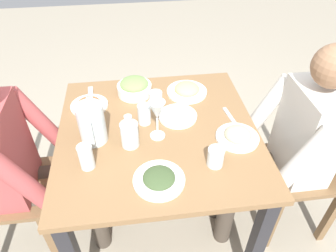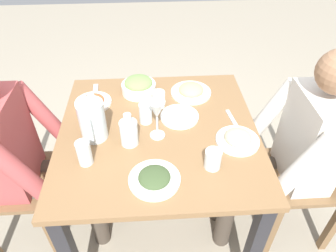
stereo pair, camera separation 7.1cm
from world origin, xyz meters
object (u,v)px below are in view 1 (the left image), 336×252
at_px(plate_rice_curry, 89,104).
at_px(plate_dolmas, 159,179).
at_px(salad_bowl, 134,87).
at_px(water_glass_center, 216,157).
at_px(dining_table, 158,148).
at_px(chair_far, 316,161).
at_px(oil_carafe, 130,135).
at_px(water_pitcher, 92,124).
at_px(plate_yoghurt, 178,115).
at_px(water_glass_near_left, 86,157).
at_px(plate_fries, 187,90).
at_px(water_glass_by_pitcher, 144,114).
at_px(diner_far, 287,145).
at_px(diner_near, 24,161).
at_px(plate_beans, 238,135).
at_px(water_glass_far_right, 156,100).
at_px(wine_glass, 157,112).

xyz_separation_m(plate_rice_curry, plate_dolmas, (0.54, 0.31, -0.00)).
height_order(salad_bowl, water_glass_center, salad_bowl).
relative_size(dining_table, chair_far, 1.06).
bearing_deg(oil_carafe, plate_rice_curry, -147.11).
distance_m(plate_dolmas, oil_carafe, 0.25).
bearing_deg(water_pitcher, plate_yoghurt, 105.58).
relative_size(plate_yoghurt, water_glass_near_left, 1.68).
bearing_deg(plate_fries, plate_yoghurt, -21.73).
distance_m(plate_dolmas, water_glass_by_pitcher, 0.38).
height_order(diner_far, water_glass_center, diner_far).
relative_size(diner_near, plate_dolmas, 5.66).
distance_m(diner_far, plate_beans, 0.31).
distance_m(water_pitcher, oil_carafe, 0.18).
bearing_deg(chair_far, dining_table, -95.09).
relative_size(water_glass_far_right, wine_glass, 0.45).
height_order(plate_beans, water_glass_far_right, water_glass_far_right).
bearing_deg(plate_rice_curry, water_glass_center, 48.95).
xyz_separation_m(plate_rice_curry, water_glass_near_left, (0.42, 0.02, 0.04)).
distance_m(water_glass_far_right, water_glass_by_pitcher, 0.14).
distance_m(plate_rice_curry, oil_carafe, 0.38).
relative_size(dining_table, water_glass_far_right, 10.62).
bearing_deg(water_glass_center, chair_far, 105.39).
relative_size(plate_rice_curry, water_glass_far_right, 2.16).
height_order(plate_beans, water_glass_center, water_glass_center).
bearing_deg(water_glass_center, plate_beans, 135.02).
relative_size(chair_far, water_glass_near_left, 7.84).
height_order(water_pitcher, plate_rice_curry, water_pitcher).
xyz_separation_m(water_pitcher, water_glass_center, (0.22, 0.51, -0.05)).
bearing_deg(plate_beans, wine_glass, -100.22).
bearing_deg(water_glass_near_left, plate_fries, 133.61).
relative_size(water_glass_near_left, wine_glass, 0.58).
relative_size(diner_far, plate_rice_curry, 6.16).
bearing_deg(diner_near, plate_fries, 110.45).
relative_size(plate_yoghurt, water_glass_by_pitcher, 1.87).
bearing_deg(wine_glass, diner_near, -91.97).
relative_size(diner_near, water_glass_far_right, 13.34).
distance_m(dining_table, salad_bowl, 0.37).
height_order(chair_far, plate_beans, chair_far).
bearing_deg(plate_beans, salad_bowl, -133.54).
distance_m(chair_far, water_glass_far_right, 0.93).
height_order(water_glass_center, wine_glass, wine_glass).
xyz_separation_m(diner_near, water_glass_by_pitcher, (-0.09, 0.58, 0.16)).
bearing_deg(diner_near, plate_beans, 85.00).
distance_m(plate_yoghurt, water_glass_near_left, 0.51).
xyz_separation_m(water_glass_near_left, wine_glass, (-0.15, 0.31, 0.08)).
bearing_deg(water_glass_by_pitcher, plate_rice_curry, -120.85).
bearing_deg(diner_far, plate_beans, -83.60).
relative_size(water_glass_center, wine_glass, 0.44).
xyz_separation_m(plate_yoghurt, oil_carafe, (0.17, -0.24, 0.04)).
xyz_separation_m(diner_far, water_glass_by_pitcher, (-0.14, -0.70, 0.16)).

